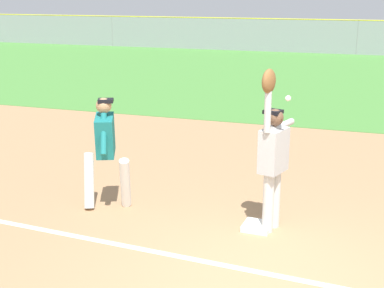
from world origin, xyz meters
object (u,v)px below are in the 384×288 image
Objects in this scene: parked_car_white at (276,33)px; baseball at (288,98)px; first_base at (257,226)px; fielder at (273,153)px; parked_car_green at (356,34)px; runner at (106,146)px.

baseball is at bearing -78.30° from parked_car_white.
parked_car_white is (-5.00, 27.24, -1.24)m from baseball.
first_base is 0.09× the size of parked_car_white.
fielder is 0.51× the size of parked_car_green.
runner is 0.39× the size of parked_car_green.
first_base is at bearing -88.69° from parked_car_green.
parked_car_green reaches higher than first_base.
fielder is 30.81× the size of baseball.
parked_car_white is at bearing -63.50° from fielder.
parked_car_green is at bearing 89.75° from first_base.
parked_car_green is (2.46, 27.42, -0.32)m from runner.
parked_car_white is (-4.79, 27.03, -0.45)m from fielder.
parked_car_green is (4.75, 0.38, 0.00)m from parked_car_white.
baseball is at bearing -26.87° from runner.
fielder is at bearing -88.33° from parked_car_green.
baseball is 27.66m from parked_car_green.
runner is 2.87m from baseball.
fielder is at bearing -22.40° from runner.
parked_car_white is 4.76m from parked_car_green.
parked_car_green is at bearing 5.92° from parked_car_white.
baseball reaches higher than parked_car_white.
runner is at bearing -93.57° from parked_car_green.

